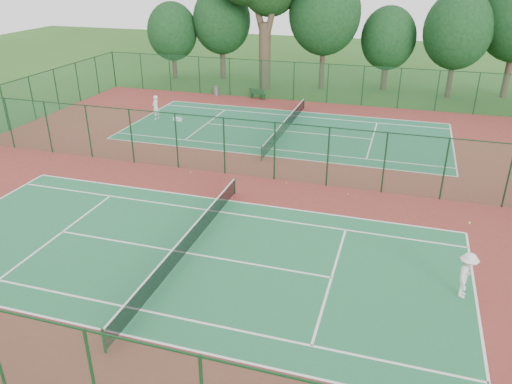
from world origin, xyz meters
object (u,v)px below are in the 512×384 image
at_px(player_far, 156,108).
at_px(trash_bin, 216,91).
at_px(player_near, 466,275).
at_px(kit_bag, 178,119).
at_px(bench, 257,94).

bearing_deg(player_far, trash_bin, 174.86).
xyz_separation_m(player_near, trash_bin, (-20.33, 26.29, -0.51)).
relative_size(player_near, kit_bag, 2.57).
distance_m(player_far, kit_bag, 1.97).
relative_size(player_far, kit_bag, 2.67).
xyz_separation_m(player_far, trash_bin, (1.75, 8.71, -0.54)).
distance_m(player_near, trash_bin, 33.24).
relative_size(trash_bin, kit_bag, 1.21).
height_order(player_near, player_far, player_far).
bearing_deg(kit_bag, player_near, -25.45).
distance_m(trash_bin, kit_bag, 8.55).
bearing_deg(bench, player_near, -43.60).
distance_m(player_far, bench, 10.43).
bearing_deg(trash_bin, player_near, -52.29).
height_order(trash_bin, bench, bench).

